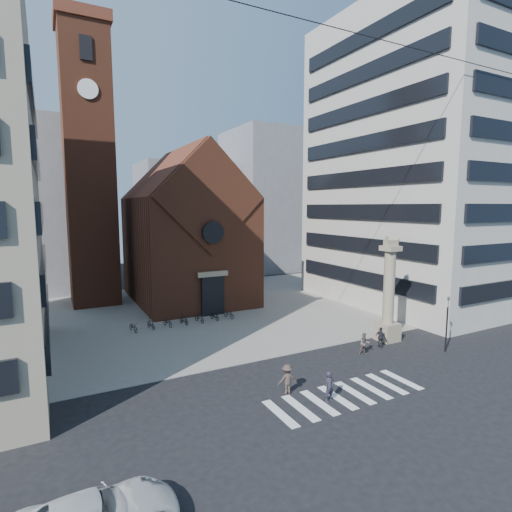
# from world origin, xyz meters

# --- Properties ---
(ground) EXTENTS (120.00, 120.00, 0.00)m
(ground) POSITION_xyz_m (0.00, 0.00, 0.00)
(ground) COLOR black
(ground) RESTS_ON ground
(piazza) EXTENTS (46.00, 30.00, 0.05)m
(piazza) POSITION_xyz_m (0.00, 19.00, 0.03)
(piazza) COLOR gray
(piazza) RESTS_ON ground
(zebra_crossing) EXTENTS (10.20, 3.20, 0.01)m
(zebra_crossing) POSITION_xyz_m (0.55, -3.00, 0.01)
(zebra_crossing) COLOR white
(zebra_crossing) RESTS_ON ground
(church) EXTENTS (12.00, 16.65, 18.00)m
(church) POSITION_xyz_m (0.00, 25.04, 7.98)
(church) COLOR brown
(church) RESTS_ON ground
(campanile) EXTENTS (5.50, 5.50, 31.20)m
(campanile) POSITION_xyz_m (-10.00, 28.00, 15.74)
(campanile) COLOR brown
(campanile) RESTS_ON ground
(building_right) EXTENTS (18.00, 22.00, 32.00)m
(building_right) POSITION_xyz_m (24.00, 12.00, 16.00)
(building_right) COLOR #AFA99F
(building_right) RESTS_ON ground
(bg_block_mid) EXTENTS (14.00, 12.00, 18.00)m
(bg_block_mid) POSITION_xyz_m (6.00, 45.00, 9.00)
(bg_block_mid) COLOR gray
(bg_block_mid) RESTS_ON ground
(bg_block_right) EXTENTS (16.00, 14.00, 24.00)m
(bg_block_right) POSITION_xyz_m (22.00, 42.00, 12.00)
(bg_block_right) COLOR gray
(bg_block_right) RESTS_ON ground
(lion_column) EXTENTS (1.63, 1.60, 8.68)m
(lion_column) POSITION_xyz_m (10.01, 3.00, 3.46)
(lion_column) COLOR gray
(lion_column) RESTS_ON ground
(traffic_light) EXTENTS (0.13, 0.16, 4.30)m
(traffic_light) POSITION_xyz_m (12.00, -1.00, 2.29)
(traffic_light) COLOR black
(traffic_light) RESTS_ON ground
(pedestrian_0) EXTENTS (0.69, 0.49, 1.75)m
(pedestrian_0) POSITION_xyz_m (-0.80, -3.14, 0.88)
(pedestrian_0) COLOR #2A2736
(pedestrian_0) RESTS_ON ground
(pedestrian_1) EXTENTS (0.96, 0.85, 1.66)m
(pedestrian_1) POSITION_xyz_m (6.09, 1.46, 0.83)
(pedestrian_1) COLOR #645350
(pedestrian_1) RESTS_ON ground
(pedestrian_2) EXTENTS (0.54, 1.00, 1.62)m
(pedestrian_2) POSITION_xyz_m (8.29, 2.02, 0.81)
(pedestrian_2) COLOR #23232A
(pedestrian_2) RESTS_ON ground
(pedestrian_3) EXTENTS (1.23, 0.81, 1.78)m
(pedestrian_3) POSITION_xyz_m (-2.43, -1.20, 0.89)
(pedestrian_3) COLOR #46362E
(pedestrian_3) RESTS_ON ground
(scooter_0) EXTENTS (0.90, 1.69, 0.84)m
(scooter_0) POSITION_xyz_m (-8.25, 15.09, 0.47)
(scooter_0) COLOR black
(scooter_0) RESTS_ON piazza
(scooter_1) EXTENTS (0.77, 1.61, 0.93)m
(scooter_1) POSITION_xyz_m (-6.71, 15.09, 0.52)
(scooter_1) COLOR black
(scooter_1) RESTS_ON piazza
(scooter_2) EXTENTS (0.90, 1.69, 0.84)m
(scooter_2) POSITION_xyz_m (-5.17, 15.09, 0.47)
(scooter_2) COLOR black
(scooter_2) RESTS_ON piazza
(scooter_3) EXTENTS (0.77, 1.61, 0.93)m
(scooter_3) POSITION_xyz_m (-3.63, 15.09, 0.52)
(scooter_3) COLOR black
(scooter_3) RESTS_ON piazza
(scooter_4) EXTENTS (0.90, 1.69, 0.84)m
(scooter_4) POSITION_xyz_m (-2.09, 15.09, 0.47)
(scooter_4) COLOR black
(scooter_4) RESTS_ON piazza
(scooter_5) EXTENTS (0.77, 1.61, 0.93)m
(scooter_5) POSITION_xyz_m (-0.55, 15.09, 0.52)
(scooter_5) COLOR black
(scooter_5) RESTS_ON piazza
(scooter_6) EXTENTS (0.90, 1.69, 0.84)m
(scooter_6) POSITION_xyz_m (0.99, 15.09, 0.47)
(scooter_6) COLOR black
(scooter_6) RESTS_ON piazza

